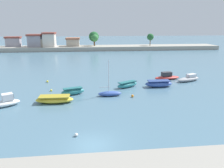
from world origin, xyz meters
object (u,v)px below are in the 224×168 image
Objects in this scene: moored_boat_3 at (73,91)px; mooring_buoy_3 at (51,90)px; moored_boat_2 at (55,99)px; moored_boat_8 at (189,79)px; moored_boat_7 at (167,77)px; moored_boat_4 at (110,93)px; moored_boat_6 at (159,84)px; mooring_buoy_4 at (133,96)px; moored_boat_5 at (127,85)px; mooring_buoy_2 at (76,135)px; moored_boat_1 at (5,102)px; mooring_buoy_0 at (47,81)px.

moored_boat_3 reaches higher than mooring_buoy_3.
moored_boat_2 is 0.97× the size of moored_boat_8.
moored_boat_3 is 20.74m from moored_boat_7.
moored_boat_4 is 15.93× the size of mooring_buoy_3.
moored_boat_6 reaches higher than moored_boat_3.
mooring_buoy_4 is (-5.98, -5.37, -0.38)m from moored_boat_6.
moored_boat_5 is 0.80× the size of moored_boat_7.
moored_boat_6 is 13.96× the size of mooring_buoy_2.
moored_boat_6 is 19.30m from mooring_buoy_3.
moored_boat_7 is (13.03, 9.62, 0.10)m from moored_boat_4.
moored_boat_3 is at bearing -2.92° from moored_boat_1.
moored_boat_5 is 13.51m from mooring_buoy_3.
mooring_buoy_0 is (-11.47, 9.70, -0.21)m from moored_boat_4.
mooring_buoy_4 is at bearing 54.76° from mooring_buoy_2.
moored_boat_3 reaches higher than moored_boat_5.
moored_boat_8 reaches higher than moored_boat_3.
moored_boat_7 is at bearing 131.63° from moored_boat_8.
moored_boat_8 is at bearing -4.22° from mooring_buoy_0.
moored_boat_1 is at bearing -129.01° from mooring_buoy_3.
moored_boat_8 is at bearing 33.08° from mooring_buoy_4.
mooring_buoy_0 reaches higher than mooring_buoy_2.
moored_boat_2 reaches higher than mooring_buoy_4.
moored_boat_5 is 0.79× the size of moored_boat_8.
mooring_buoy_2 is (-14.26, -17.09, -0.40)m from moored_boat_6.
mooring_buoy_3 is at bearing -177.58° from moored_boat_6.
moored_boat_8 is 15.79× the size of mooring_buoy_2.
moored_boat_1 is 6.73m from moored_boat_2.
moored_boat_2 is at bearing -75.60° from mooring_buoy_0.
moored_boat_8 is at bearing -16.01° from moored_boat_5.
moored_boat_6 is 6.40m from moored_boat_7.
moored_boat_3 is at bearing 166.15° from mooring_buoy_4.
moored_boat_5 is at bearing -18.82° from mooring_buoy_0.
moored_boat_6 is 8.04m from mooring_buoy_4.
moored_boat_5 is 10.64m from moored_boat_7.
moored_boat_8 is 29.75m from mooring_buoy_2.
moored_boat_5 is 10.90× the size of mooring_buoy_0.
moored_boat_4 reaches higher than mooring_buoy_3.
moored_boat_7 is (3.54, 5.33, -0.06)m from moored_boat_6.
moored_boat_5 is 0.90× the size of moored_boat_6.
moored_boat_7 reaches higher than moored_boat_2.
mooring_buoy_3 is at bearing 23.20° from moored_boat_1.
moored_boat_4 is 16.19m from moored_boat_7.
moored_boat_8 is 28.41m from mooring_buoy_0.
mooring_buoy_3 is at bearing 107.08° from mooring_buoy_2.
moored_boat_1 is at bearing -174.17° from mooring_buoy_4.
mooring_buoy_3 is at bearing 155.11° from moored_boat_5.
moored_boat_2 is at bearing -165.73° from moored_boat_4.
mooring_buoy_3 is (-1.40, 5.81, -0.32)m from moored_boat_2.
moored_boat_1 is 12.24× the size of mooring_buoy_2.
mooring_buoy_4 is (13.31, -4.63, 0.03)m from mooring_buoy_3.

